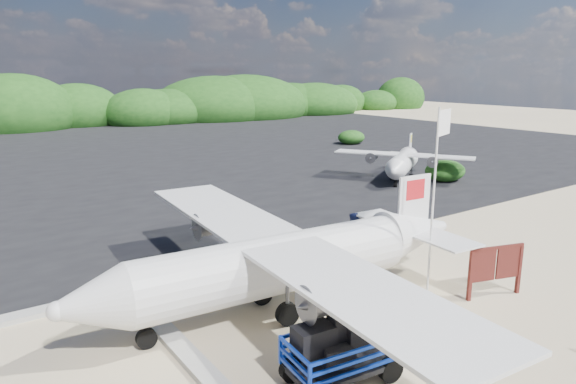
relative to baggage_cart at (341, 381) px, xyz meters
name	(u,v)px	position (x,y,z in m)	size (l,w,h in m)	color
ground	(358,318)	(2.23, 1.89, 0.00)	(160.00, 160.00, 0.00)	beige
asphalt_apron	(79,160)	(2.23, 31.89, 0.00)	(90.00, 50.00, 0.04)	#B2B2B2
vegetation_band	(24,129)	(2.23, 56.89, 0.00)	(124.00, 8.00, 4.40)	#B2B2B2
baggage_cart	(341,381)	(0.00, 0.00, 0.00)	(2.52, 1.44, 1.26)	#0B30B3
flagpole	(427,294)	(4.87, 1.84, 0.00)	(1.08, 0.45, 5.40)	white
signboard	(493,297)	(6.30, 0.65, 0.00)	(1.90, 0.18, 1.57)	#571E18
crew_a	(249,271)	(0.52, 4.62, 0.81)	(0.59, 0.39, 1.63)	#121A44
crew_b	(353,237)	(4.93, 5.17, 0.84)	(0.82, 0.64, 1.69)	#121A44
crew_c	(369,244)	(5.03, 4.50, 0.76)	(0.89, 0.37, 1.51)	#121A44
aircraft_large	(333,151)	(20.47, 24.86, 0.00)	(13.92, 13.92, 4.18)	#B2B2B2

